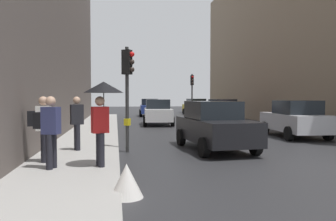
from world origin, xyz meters
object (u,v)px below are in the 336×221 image
car_blue_van (149,107)px  car_silver_hatchback (295,119)px  car_dark_suv (214,126)px  pedestrian_with_grey_backpack (49,128)px  pedestrian_with_black_backpack (42,125)px  pedestrian_in_dark_coat (77,121)px  car_yellow_taxi (195,107)px  pedestrian_with_umbrella (103,100)px  traffic_light_far_median (192,88)px  car_white_compact (158,112)px  warning_sign_triangle (127,181)px  car_red_sedan (221,111)px  traffic_light_near_right (128,80)px

car_blue_van → car_silver_hatchback: bearing=-74.8°
car_dark_suv → pedestrian_with_grey_backpack: pedestrian_with_grey_backpack is taller
pedestrian_with_black_backpack → pedestrian_in_dark_coat: (0.70, 1.92, -0.03)m
car_yellow_taxi → pedestrian_in_dark_coat: pedestrian_in_dark_coat is taller
car_blue_van → pedestrian_with_umbrella: bearing=-98.6°
car_blue_van → traffic_light_far_median: bearing=-62.8°
car_silver_hatchback → pedestrian_in_dark_coat: 10.26m
car_dark_suv → pedestrian_with_black_backpack: bearing=-157.7°
pedestrian_in_dark_coat → car_white_compact: bearing=69.9°
car_yellow_taxi → car_dark_suv: same height
traffic_light_far_median → car_yellow_taxi: traffic_light_far_median is taller
pedestrian_with_black_backpack → car_silver_hatchback: bearing=26.6°
car_yellow_taxi → warning_sign_triangle: bearing=-106.5°
car_silver_hatchback → pedestrian_with_grey_backpack: pedestrian_with_grey_backpack is taller
car_red_sedan → pedestrian_in_dark_coat: (-9.33, -13.12, 0.25)m
car_yellow_taxi → car_blue_van: 5.39m
traffic_light_far_median → car_dark_suv: bearing=-100.4°
car_dark_suv → traffic_light_near_right: bearing=-178.2°
traffic_light_near_right → car_yellow_taxi: 24.62m
traffic_light_far_median → pedestrian_in_dark_coat: bearing=-115.7°
car_blue_van → car_red_sedan: bearing=-62.0°
traffic_light_far_median → car_dark_suv: size_ratio=0.90×
warning_sign_triangle → car_blue_van: bearing=83.2°
pedestrian_with_umbrella → pedestrian_with_grey_backpack: pedestrian_with_umbrella is taller
car_silver_hatchback → pedestrian_in_dark_coat: size_ratio=2.44×
traffic_light_near_right → car_blue_van: traffic_light_near_right is taller
pedestrian_with_black_backpack → car_dark_suv: bearing=22.3°
car_dark_suv → pedestrian_with_umbrella: pedestrian_with_umbrella is taller
car_yellow_taxi → car_blue_van: size_ratio=1.01×
pedestrian_in_dark_coat → warning_sign_triangle: pedestrian_in_dark_coat is taller
car_dark_suv → car_red_sedan: same height
car_silver_hatchback → pedestrian_with_black_backpack: pedestrian_with_black_backpack is taller
car_red_sedan → pedestrian_with_grey_backpack: 18.63m
pedestrian_with_grey_backpack → car_red_sedan: bearing=58.7°
pedestrian_with_umbrella → warning_sign_triangle: pedestrian_with_umbrella is taller
car_silver_hatchback → car_dark_suv: bearing=-149.0°
traffic_light_far_median → pedestrian_with_umbrella: traffic_light_far_median is taller
car_blue_van → pedestrian_in_dark_coat: 22.42m
car_dark_suv → car_yellow_taxi: bearing=77.7°
car_red_sedan → traffic_light_far_median: bearing=119.6°
car_blue_van → pedestrian_with_umbrella: 24.94m
car_red_sedan → pedestrian_with_umbrella: bearing=-117.9°
car_dark_suv → car_white_compact: bearing=93.5°
car_yellow_taxi → car_white_compact: (-5.68, -12.07, 0.00)m
car_yellow_taxi → pedestrian_in_dark_coat: bearing=-112.8°
car_blue_van → warning_sign_triangle: size_ratio=6.59×
car_blue_van → pedestrian_with_black_backpack: (-5.35, -23.84, 0.29)m
pedestrian_with_umbrella → pedestrian_with_grey_backpack: size_ratio=1.21×
traffic_light_near_right → car_red_sedan: traffic_light_near_right is taller
car_white_compact → pedestrian_with_umbrella: bearing=-102.8°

